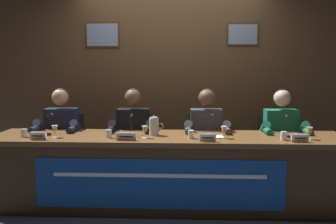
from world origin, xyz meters
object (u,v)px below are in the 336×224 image
at_px(juice_glass_far_right, 309,131).
at_px(panelist_center_right, 207,134).
at_px(nameplate_far_left, 38,136).
at_px(juice_glass_center_right, 224,130).
at_px(chair_center_right, 205,154).
at_px(nameplate_center_right, 208,137).
at_px(nameplate_center_left, 126,136).
at_px(nameplate_far_right, 300,138).
at_px(microphone_center_left, 131,129).
at_px(water_cup_far_right, 284,136).
at_px(panelist_far_right, 282,135).
at_px(chair_far_right, 277,154).
at_px(juice_glass_far_left, 55,129).
at_px(conference_table, 167,161).
at_px(water_cup_center_left, 109,134).
at_px(microphone_far_left, 50,127).
at_px(microphone_far_right, 289,130).
at_px(document_stack_center_right, 213,137).
at_px(chair_far_left, 66,152).
at_px(water_cup_far_left, 24,134).
at_px(chair_center_left, 135,153).
at_px(water_cup_center_right, 191,135).
at_px(juice_glass_center_left, 145,130).
at_px(panelist_far_left, 60,133).
at_px(water_pitcher_central, 154,126).
at_px(panelist_center_left, 132,133).

bearing_deg(juice_glass_far_right, panelist_center_right, 154.18).
relative_size(nameplate_far_left, juice_glass_center_right, 1.29).
distance_m(chair_center_right, nameplate_center_right, 0.89).
relative_size(nameplate_center_left, nameplate_far_right, 1.22).
distance_m(microphone_center_left, water_cup_far_right, 1.54).
height_order(nameplate_far_right, juice_glass_far_right, juice_glass_far_right).
distance_m(juice_glass_center_right, panelist_far_right, 0.85).
bearing_deg(chair_far_right, juice_glass_center_right, -137.24).
bearing_deg(juice_glass_far_right, juice_glass_far_left, -179.70).
xyz_separation_m(conference_table, juice_glass_far_right, (1.41, -0.01, 0.32)).
height_order(nameplate_far_left, chair_far_right, chair_far_right).
bearing_deg(nameplate_far_left, water_cup_far_right, 1.98).
xyz_separation_m(water_cup_center_left, chair_far_right, (1.87, 0.69, -0.36)).
bearing_deg(microphone_center_left, microphone_far_left, 177.77).
relative_size(nameplate_center_right, microphone_far_right, 0.73).
distance_m(chair_center_right, panelist_center_right, 0.34).
bearing_deg(conference_table, document_stack_center_right, 4.91).
bearing_deg(document_stack_center_right, water_cup_far_right, -8.03).
height_order(chair_far_left, chair_center_right, same).
bearing_deg(nameplate_center_right, panelist_center_right, 87.19).
bearing_deg(water_cup_far_left, juice_glass_far_right, 0.33).
bearing_deg(water_cup_far_right, microphone_far_left, 175.53).
distance_m(chair_center_left, chair_center_right, 0.85).
relative_size(water_cup_far_left, microphone_far_left, 0.39).
distance_m(juice_glass_center_right, water_cup_center_right, 0.33).
distance_m(water_cup_center_left, document_stack_center_right, 1.06).
relative_size(chair_center_left, nameplate_center_left, 4.55).
bearing_deg(juice_glass_center_right, chair_far_left, 160.44).
xyz_separation_m(nameplate_far_right, microphone_far_right, (-0.04, 0.24, 0.03)).
distance_m(panelist_far_right, juice_glass_far_right, 0.51).
bearing_deg(juice_glass_center_left, microphone_center_left, 145.08).
height_order(chair_far_left, panelist_far_left, panelist_far_left).
height_order(nameplate_center_right, juice_glass_far_right, juice_glass_far_right).
xyz_separation_m(chair_center_right, nameplate_far_right, (0.85, -0.80, 0.36)).
height_order(panelist_far_left, water_cup_far_left, panelist_far_left).
distance_m(chair_center_left, juice_glass_center_right, 1.26).
xyz_separation_m(chair_far_left, water_pitcher_central, (1.13, -0.52, 0.42)).
bearing_deg(conference_table, water_cup_center_right, -5.06).
bearing_deg(panelist_far_right, nameplate_center_right, -144.92).
relative_size(nameplate_center_left, chair_far_right, 0.22).
relative_size(conference_table, nameplate_center_right, 23.54).
xyz_separation_m(conference_table, microphone_far_right, (1.24, 0.11, 0.31)).
bearing_deg(panelist_center_right, panelist_far_right, 0.00).
xyz_separation_m(microphone_center_left, water_pitcher_central, (0.24, 0.04, 0.02)).
bearing_deg(panelist_center_left, chair_far_left, 166.81).
relative_size(conference_table, water_cup_far_right, 43.49).
relative_size(chair_far_left, chair_center_left, 1.00).
xyz_separation_m(nameplate_center_left, water_cup_center_right, (0.64, 0.11, -0.00)).
bearing_deg(nameplate_center_right, microphone_far_left, 170.11).
bearing_deg(chair_center_left, nameplate_far_right, -25.13).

